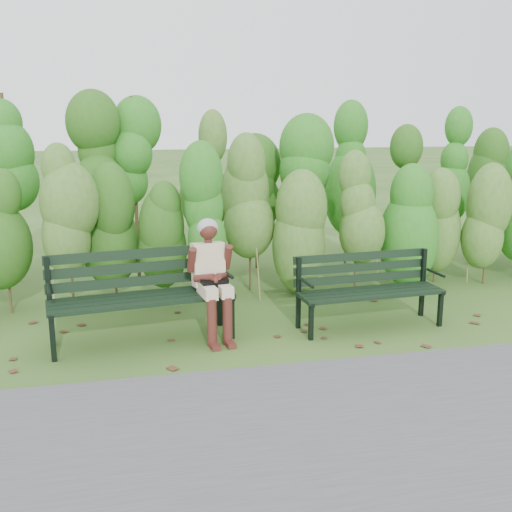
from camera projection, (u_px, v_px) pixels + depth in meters
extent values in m
plane|color=#31561E|center=(263.00, 331.00, 6.43)|extent=(80.00, 80.00, 0.00)
cube|color=#474749|center=(334.00, 432.00, 4.34)|extent=(60.00, 2.50, 0.01)
cylinder|color=#47381E|center=(8.00, 279.00, 6.98)|extent=(0.03, 0.03, 0.80)
ellipsoid|color=#307421|center=(3.00, 225.00, 6.84)|extent=(0.64, 0.64, 1.44)
cylinder|color=#47381E|center=(63.00, 276.00, 7.11)|extent=(0.03, 0.03, 0.80)
ellipsoid|color=#307421|center=(59.00, 223.00, 6.97)|extent=(0.64, 0.64, 1.44)
cylinder|color=#47381E|center=(116.00, 273.00, 7.25)|extent=(0.03, 0.03, 0.80)
ellipsoid|color=#307421|center=(113.00, 221.00, 7.10)|extent=(0.64, 0.64, 1.44)
cylinder|color=#47381E|center=(166.00, 271.00, 7.38)|extent=(0.03, 0.03, 0.80)
ellipsoid|color=#307421|center=(165.00, 219.00, 7.24)|extent=(0.64, 0.64, 1.44)
cylinder|color=#47381E|center=(215.00, 268.00, 7.51)|extent=(0.03, 0.03, 0.80)
ellipsoid|color=#307421|center=(215.00, 218.00, 7.37)|extent=(0.64, 0.64, 1.44)
cylinder|color=#47381E|center=(263.00, 265.00, 7.65)|extent=(0.03, 0.03, 0.80)
ellipsoid|color=#307421|center=(263.00, 216.00, 7.50)|extent=(0.64, 0.64, 1.44)
cylinder|color=#47381E|center=(308.00, 263.00, 7.78)|extent=(0.03, 0.03, 0.80)
ellipsoid|color=#307421|center=(309.00, 214.00, 7.64)|extent=(0.64, 0.64, 1.44)
cylinder|color=#47381E|center=(353.00, 260.00, 7.91)|extent=(0.03, 0.03, 0.80)
ellipsoid|color=#307421|center=(354.00, 213.00, 7.77)|extent=(0.64, 0.64, 1.44)
cylinder|color=#47381E|center=(395.00, 258.00, 8.04)|extent=(0.03, 0.03, 0.80)
ellipsoid|color=#307421|center=(398.00, 211.00, 7.90)|extent=(0.64, 0.64, 1.44)
cylinder|color=#47381E|center=(437.00, 256.00, 8.18)|extent=(0.03, 0.03, 0.80)
ellipsoid|color=#307421|center=(440.00, 209.00, 8.03)|extent=(0.64, 0.64, 1.44)
cylinder|color=#47381E|center=(477.00, 254.00, 8.31)|extent=(0.03, 0.03, 0.80)
ellipsoid|color=#307421|center=(480.00, 208.00, 8.17)|extent=(0.64, 0.64, 1.44)
cylinder|color=#47381E|center=(25.00, 249.00, 7.91)|extent=(0.04, 0.04, 1.10)
ellipsoid|color=#34571F|center=(20.00, 182.00, 7.72)|extent=(0.70, 0.70, 1.98)
cylinder|color=#47381E|center=(86.00, 246.00, 8.08)|extent=(0.04, 0.04, 1.10)
ellipsoid|color=#34571F|center=(81.00, 181.00, 7.88)|extent=(0.70, 0.70, 1.98)
cylinder|color=#47381E|center=(143.00, 244.00, 8.25)|extent=(0.04, 0.04, 1.10)
ellipsoid|color=#34571F|center=(140.00, 180.00, 8.05)|extent=(0.70, 0.70, 1.98)
cylinder|color=#47381E|center=(199.00, 241.00, 8.41)|extent=(0.04, 0.04, 1.10)
ellipsoid|color=#34571F|center=(197.00, 178.00, 8.22)|extent=(0.70, 0.70, 1.98)
cylinder|color=#47381E|center=(252.00, 239.00, 8.58)|extent=(0.04, 0.04, 1.10)
ellipsoid|color=#34571F|center=(252.00, 177.00, 8.38)|extent=(0.70, 0.70, 1.98)
cylinder|color=#47381E|center=(303.00, 236.00, 8.75)|extent=(0.04, 0.04, 1.10)
ellipsoid|color=#34571F|center=(304.00, 176.00, 8.55)|extent=(0.70, 0.70, 1.98)
cylinder|color=#47381E|center=(352.00, 234.00, 8.91)|extent=(0.04, 0.04, 1.10)
ellipsoid|color=#34571F|center=(354.00, 175.00, 8.72)|extent=(0.70, 0.70, 1.98)
cylinder|color=#47381E|center=(400.00, 232.00, 9.08)|extent=(0.04, 0.04, 1.10)
ellipsoid|color=#34571F|center=(403.00, 174.00, 8.88)|extent=(0.70, 0.70, 1.98)
cylinder|color=#47381E|center=(446.00, 230.00, 9.25)|extent=(0.04, 0.04, 1.10)
ellipsoid|color=#34571F|center=(450.00, 173.00, 9.05)|extent=(0.70, 0.70, 1.98)
cylinder|color=#47381E|center=(490.00, 228.00, 9.41)|extent=(0.04, 0.04, 1.10)
ellipsoid|color=#34571F|center=(495.00, 172.00, 9.22)|extent=(0.70, 0.70, 1.98)
cube|color=#583020|center=(172.00, 334.00, 6.33)|extent=(0.11, 0.11, 0.01)
cube|color=#583020|center=(205.00, 368.00, 5.46)|extent=(0.11, 0.11, 0.01)
cube|color=#583020|center=(255.00, 328.00, 6.51)|extent=(0.08, 0.10, 0.01)
cube|color=#583020|center=(68.00, 388.00, 5.05)|extent=(0.09, 0.10, 0.01)
cube|color=#583020|center=(116.00, 320.00, 6.77)|extent=(0.10, 0.11, 0.01)
cube|color=#583020|center=(397.00, 319.00, 6.82)|extent=(0.10, 0.09, 0.01)
cube|color=#583020|center=(122.00, 315.00, 6.94)|extent=(0.11, 0.11, 0.01)
cube|color=#583020|center=(465.00, 335.00, 6.32)|extent=(0.08, 0.10, 0.01)
cube|color=#583020|center=(327.00, 327.00, 6.56)|extent=(0.11, 0.11, 0.01)
cube|color=#583020|center=(214.00, 312.00, 7.04)|extent=(0.11, 0.10, 0.01)
cube|color=#583020|center=(177.00, 373.00, 5.37)|extent=(0.11, 0.11, 0.01)
cube|color=#583020|center=(179.00, 353.00, 5.81)|extent=(0.10, 0.08, 0.01)
cube|color=#583020|center=(269.00, 328.00, 6.52)|extent=(0.11, 0.11, 0.01)
cube|color=#583020|center=(346.00, 298.00, 7.63)|extent=(0.10, 0.08, 0.01)
cube|color=#583020|center=(377.00, 321.00, 6.73)|extent=(0.09, 0.10, 0.01)
cube|color=#583020|center=(228.00, 381.00, 5.20)|extent=(0.10, 0.08, 0.01)
cube|color=#583020|center=(391.00, 346.00, 5.99)|extent=(0.11, 0.11, 0.01)
cube|color=#583020|center=(283.00, 310.00, 7.14)|extent=(0.10, 0.08, 0.01)
cube|color=#583020|center=(330.00, 362.00, 5.60)|extent=(0.10, 0.08, 0.01)
cube|color=#583020|center=(408.00, 334.00, 6.34)|extent=(0.10, 0.11, 0.01)
cube|color=#583020|center=(487.00, 339.00, 6.20)|extent=(0.09, 0.07, 0.01)
cube|color=#583020|center=(507.00, 333.00, 6.37)|extent=(0.08, 0.09, 0.01)
cube|color=#583020|center=(384.00, 302.00, 7.44)|extent=(0.08, 0.10, 0.01)
cube|color=#583020|center=(88.00, 382.00, 5.17)|extent=(0.11, 0.10, 0.01)
cube|color=#583020|center=(338.00, 301.00, 7.48)|extent=(0.08, 0.10, 0.01)
cube|color=#583020|center=(331.00, 331.00, 6.41)|extent=(0.10, 0.11, 0.01)
cube|color=#583020|center=(454.00, 343.00, 6.08)|extent=(0.10, 0.09, 0.01)
cube|color=black|center=(145.00, 304.00, 5.83)|extent=(1.84, 0.34, 0.04)
cube|color=black|center=(143.00, 301.00, 5.95)|extent=(1.84, 0.34, 0.04)
cube|color=black|center=(141.00, 297.00, 6.07)|extent=(1.84, 0.34, 0.04)
cube|color=black|center=(139.00, 294.00, 6.18)|extent=(1.84, 0.34, 0.04)
cube|color=black|center=(137.00, 281.00, 6.25)|extent=(1.83, 0.29, 0.11)
cube|color=black|center=(136.00, 268.00, 6.23)|extent=(1.83, 0.29, 0.11)
cube|color=black|center=(135.00, 254.00, 6.21)|extent=(1.83, 0.29, 0.11)
cube|color=black|center=(53.00, 338.00, 5.58)|extent=(0.06, 0.06, 0.46)
cube|color=black|center=(50.00, 301.00, 5.93)|extent=(0.06, 0.06, 0.92)
cube|color=black|center=(50.00, 310.00, 5.72)|extent=(0.11, 0.51, 0.04)
cylinder|color=black|center=(49.00, 289.00, 5.63)|extent=(0.08, 0.38, 0.04)
cube|color=black|center=(232.00, 317.00, 6.17)|extent=(0.06, 0.06, 0.46)
cube|color=black|center=(219.00, 285.00, 6.52)|extent=(0.06, 0.06, 0.92)
cube|color=black|center=(226.00, 293.00, 6.31)|extent=(0.11, 0.51, 0.04)
cylinder|color=black|center=(227.00, 273.00, 6.21)|extent=(0.08, 0.38, 0.04)
cube|color=black|center=(378.00, 297.00, 6.30)|extent=(1.59, 0.19, 0.04)
cube|color=black|center=(373.00, 294.00, 6.41)|extent=(1.59, 0.19, 0.04)
cube|color=black|center=(369.00, 291.00, 6.51)|extent=(1.59, 0.19, 0.04)
cube|color=black|center=(364.00, 288.00, 6.61)|extent=(1.59, 0.19, 0.04)
cube|color=black|center=(361.00, 278.00, 6.67)|extent=(1.59, 0.14, 0.09)
cube|color=black|center=(361.00, 267.00, 6.65)|extent=(1.59, 0.14, 0.09)
cube|color=black|center=(361.00, 256.00, 6.64)|extent=(1.59, 0.14, 0.09)
cube|color=black|center=(311.00, 322.00, 6.13)|extent=(0.05, 0.05, 0.40)
cube|color=black|center=(299.00, 293.00, 6.44)|extent=(0.05, 0.05, 0.79)
cube|color=black|center=(305.00, 300.00, 6.26)|extent=(0.07, 0.44, 0.04)
cylinder|color=black|center=(307.00, 283.00, 6.17)|extent=(0.05, 0.33, 0.03)
cube|color=black|center=(440.00, 309.00, 6.54)|extent=(0.05, 0.05, 0.40)
cube|color=black|center=(423.00, 283.00, 6.85)|extent=(0.05, 0.05, 0.79)
cube|color=black|center=(432.00, 289.00, 6.67)|extent=(0.07, 0.44, 0.04)
cylinder|color=black|center=(436.00, 273.00, 6.58)|extent=(0.05, 0.33, 0.03)
cube|color=beige|center=(207.00, 290.00, 6.03)|extent=(0.17, 0.39, 0.12)
cube|color=beige|center=(223.00, 289.00, 6.08)|extent=(0.17, 0.39, 0.12)
cylinder|color=#4D2019|center=(212.00, 323.00, 5.95)|extent=(0.11, 0.11, 0.50)
cylinder|color=#4D2019|center=(227.00, 321.00, 6.00)|extent=(0.11, 0.11, 0.50)
cube|color=#4D2019|center=(214.00, 346.00, 5.93)|extent=(0.10, 0.19, 0.05)
cube|color=#4D2019|center=(230.00, 344.00, 5.99)|extent=(0.10, 0.19, 0.05)
cube|color=beige|center=(208.00, 264.00, 6.23)|extent=(0.35, 0.27, 0.47)
cylinder|color=#4D2019|center=(208.00, 242.00, 6.16)|extent=(0.08, 0.08, 0.09)
sphere|color=#4D2019|center=(208.00, 230.00, 6.12)|extent=(0.19, 0.19, 0.19)
ellipsoid|color=gray|center=(208.00, 228.00, 6.14)|extent=(0.22, 0.21, 0.20)
cylinder|color=#4D2019|center=(192.00, 260.00, 6.08)|extent=(0.10, 0.20, 0.28)
cylinder|color=#4D2019|center=(228.00, 257.00, 6.21)|extent=(0.10, 0.20, 0.28)
cylinder|color=#4D2019|center=(204.00, 278.00, 6.04)|extent=(0.23, 0.22, 0.12)
cylinder|color=#4D2019|center=(222.00, 276.00, 6.11)|extent=(0.19, 0.25, 0.12)
sphere|color=#4D2019|center=(215.00, 280.00, 6.03)|extent=(0.10, 0.10, 0.10)
cube|color=black|center=(215.00, 286.00, 6.05)|extent=(0.28, 0.14, 0.15)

